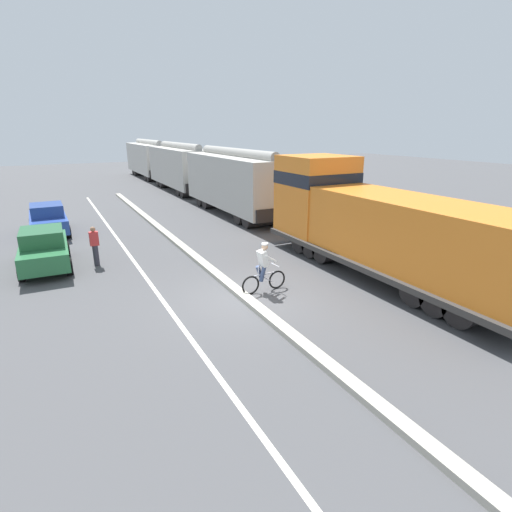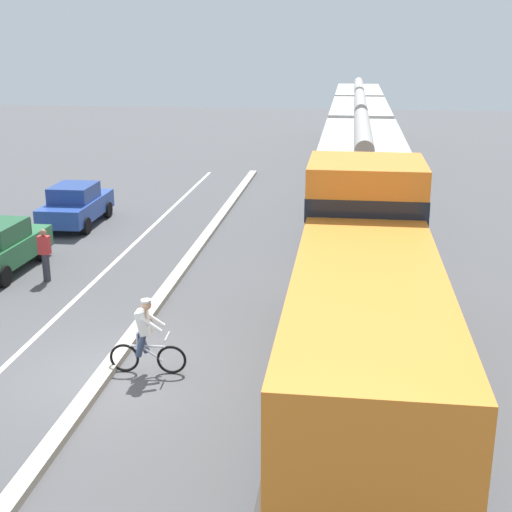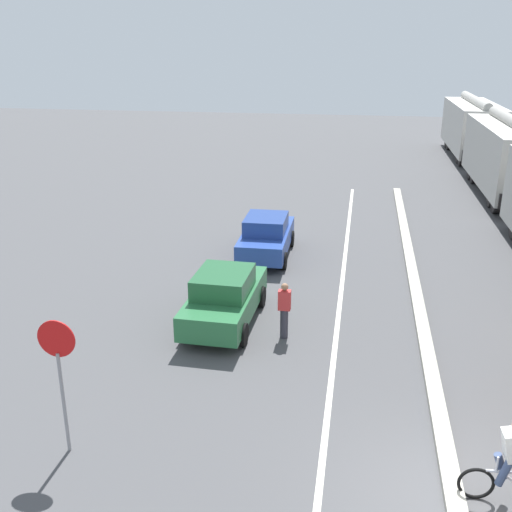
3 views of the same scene
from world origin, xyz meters
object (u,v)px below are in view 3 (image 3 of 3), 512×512
at_px(hopper_car_trailing, 472,127).
at_px(parked_car_blue, 266,236).
at_px(hopper_car_middle, 508,157).
at_px(parked_car_green, 225,297).
at_px(cyclist, 509,463).
at_px(pedestrian_by_cars, 284,310).
at_px(stop_sign, 59,361).

bearing_deg(hopper_car_trailing, parked_car_blue, -115.08).
xyz_separation_m(hopper_car_middle, parked_car_green, (-11.18, -17.58, -1.26)).
distance_m(hopper_car_middle, hopper_car_trailing, 11.60).
height_order(hopper_car_middle, parked_car_green, hopper_car_middle).
xyz_separation_m(hopper_car_trailing, parked_car_blue, (-10.91, -23.31, -1.26)).
bearing_deg(hopper_car_middle, cyclist, -101.08).
distance_m(parked_car_green, pedestrian_by_cars, 1.93).
bearing_deg(parked_car_blue, hopper_car_trailing, 64.92).
distance_m(hopper_car_middle, cyclist, 24.27).
xyz_separation_m(hopper_car_trailing, cyclist, (-4.66, -35.38, -1.26)).
height_order(parked_car_green, pedestrian_by_cars, same).
bearing_deg(stop_sign, parked_car_green, 73.94).
bearing_deg(cyclist, parked_car_green, 136.44).
relative_size(hopper_car_middle, cyclist, 6.18).
distance_m(hopper_car_trailing, parked_car_blue, 25.76).
distance_m(parked_car_blue, pedestrian_by_cars, 6.69).
height_order(parked_car_blue, stop_sign, stop_sign).
height_order(hopper_car_trailing, parked_car_green, hopper_car_trailing).
bearing_deg(hopper_car_trailing, parked_car_green, -110.96).
height_order(hopper_car_middle, parked_car_blue, hopper_car_middle).
height_order(hopper_car_trailing, pedestrian_by_cars, hopper_car_trailing).
distance_m(stop_sign, pedestrian_by_cars, 6.76).
bearing_deg(hopper_car_trailing, hopper_car_middle, -90.00).
relative_size(parked_car_green, pedestrian_by_cars, 2.62).
height_order(parked_car_blue, pedestrian_by_cars, same).
bearing_deg(hopper_car_middle, hopper_car_trailing, 90.00).
distance_m(hopper_car_middle, stop_sign, 27.11).
bearing_deg(stop_sign, parked_car_blue, 80.32).
xyz_separation_m(hopper_car_middle, hopper_car_trailing, (0.00, 11.60, 0.00)).
bearing_deg(cyclist, hopper_car_middle, 78.92).
bearing_deg(cyclist, stop_sign, -179.86).
bearing_deg(parked_car_blue, pedestrian_by_cars, -76.63).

